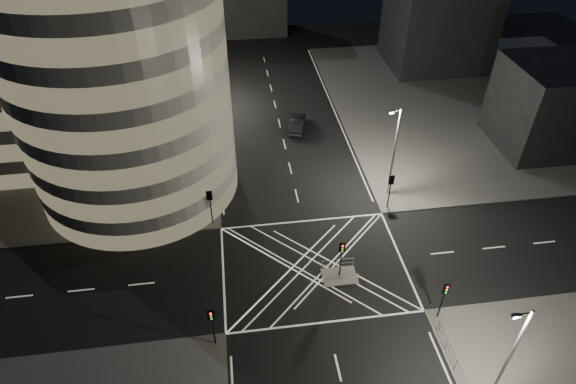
{
  "coord_description": "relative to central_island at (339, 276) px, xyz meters",
  "views": [
    {
      "loc": [
        -6.23,
        -28.59,
        32.01
      ],
      "look_at": [
        -1.33,
        7.07,
        3.0
      ],
      "focal_mm": 30.0,
      "sensor_mm": 36.0,
      "label": 1
    }
  ],
  "objects": [
    {
      "name": "office_block_rear",
      "position": [
        -24.0,
        43.5,
        11.07
      ],
      "size": [
        24.0,
        16.0,
        22.0
      ],
      "primitive_type": "cube",
      "color": "gray",
      "rests_on": "sidewalk_far_left"
    },
    {
      "name": "building_right_near",
      "position": [
        28.0,
        17.5,
        5.08
      ],
      "size": [
        10.0,
        10.0,
        10.0
      ],
      "primitive_type": "cube",
      "color": "black",
      "rests_on": "sidewalk_far_right"
    },
    {
      "name": "traffic_signal_nl",
      "position": [
        -10.8,
        -5.3,
        2.84
      ],
      "size": [
        0.55,
        0.22,
        4.0
      ],
      "color": "black",
      "rests_on": "sidewalk_near_left"
    },
    {
      "name": "traffic_signal_nr",
      "position": [
        6.8,
        -5.3,
        2.84
      ],
      "size": [
        0.55,
        0.22,
        4.0
      ],
      "color": "black",
      "rests_on": "sidewalk_near_right"
    },
    {
      "name": "tree_d",
      "position": [
        -12.5,
        28.5,
        4.5
      ],
      "size": [
        4.55,
        4.55,
        7.05
      ],
      "color": "black",
      "rests_on": "sidewalk_far_left"
    },
    {
      "name": "tree_c",
      "position": [
        -12.5,
        22.5,
        4.5
      ],
      "size": [
        4.51,
        4.51,
        7.03
      ],
      "color": "black",
      "rests_on": "sidewalk_far_left"
    },
    {
      "name": "street_lamp_left_near",
      "position": [
        -11.44,
        13.5,
        5.47
      ],
      "size": [
        1.25,
        0.25,
        10.0
      ],
      "color": "slate",
      "rests_on": "sidewalk_far_left"
    },
    {
      "name": "street_lamp_left_far",
      "position": [
        -11.44,
        31.5,
        5.47
      ],
      "size": [
        1.25,
        0.25,
        10.0
      ],
      "color": "slate",
      "rests_on": "sidewalk_far_left"
    },
    {
      "name": "central_island",
      "position": [
        0.0,
        0.0,
        0.0
      ],
      "size": [
        3.0,
        2.0,
        0.15
      ],
      "primitive_type": "cube",
      "color": "slate",
      "rests_on": "ground"
    },
    {
      "name": "ground",
      "position": [
        -2.0,
        1.5,
        -0.07
      ],
      "size": [
        120.0,
        120.0,
        0.0
      ],
      "primitive_type": "plane",
      "color": "black",
      "rests_on": "ground"
    },
    {
      "name": "tree_e",
      "position": [
        -12.5,
        34.5,
        3.72
      ],
      "size": [
        3.65,
        3.65,
        5.75
      ],
      "color": "black",
      "rests_on": "sidewalk_far_left"
    },
    {
      "name": "street_lamp_right_near",
      "position": [
        7.44,
        -12.5,
        5.47
      ],
      "size": [
        1.25,
        0.25,
        10.0
      ],
      "color": "slate",
      "rests_on": "sidewalk_near_right"
    },
    {
      "name": "traffic_signal_fr",
      "position": [
        6.8,
        8.3,
        2.84
      ],
      "size": [
        0.55,
        0.22,
        4.0
      ],
      "color": "black",
      "rests_on": "sidewalk_far_right"
    },
    {
      "name": "railing_near_right",
      "position": [
        6.3,
        -10.65,
        0.62
      ],
      "size": [
        0.06,
        11.7,
        1.1
      ],
      "primitive_type": "cube",
      "color": "slate",
      "rests_on": "sidewalk_near_right"
    },
    {
      "name": "sidewalk_far_right",
      "position": [
        27.0,
        28.5,
        0.0
      ],
      "size": [
        42.0,
        42.0,
        0.15
      ],
      "primitive_type": "cube",
      "color": "#484644",
      "rests_on": "ground"
    },
    {
      "name": "tree_b",
      "position": [
        -12.5,
        16.5,
        4.74
      ],
      "size": [
        3.99,
        3.99,
        6.98
      ],
      "color": "black",
      "rests_on": "sidewalk_far_left"
    },
    {
      "name": "office_tower_curved",
      "position": [
        -22.74,
        20.24,
        12.58
      ],
      "size": [
        30.0,
        29.0,
        27.2
      ],
      "color": "gray",
      "rests_on": "sidewalk_far_left"
    },
    {
      "name": "tree_a",
      "position": [
        -12.5,
        10.5,
        4.64
      ],
      "size": [
        5.06,
        5.06,
        7.48
      ],
      "color": "black",
      "rests_on": "sidewalk_far_left"
    },
    {
      "name": "street_lamp_right_far",
      "position": [
        7.44,
        10.5,
        5.47
      ],
      "size": [
        1.25,
        0.25,
        10.0
      ],
      "color": "slate",
      "rests_on": "sidewalk_far_right"
    },
    {
      "name": "sedan",
      "position": [
        0.03,
        24.65,
        0.77
      ],
      "size": [
        3.06,
        5.43,
        1.69
      ],
      "primitive_type": "imported",
      "rotation": [
        0.0,
        0.0,
        2.88
      ],
      "color": "black",
      "rests_on": "ground"
    },
    {
      "name": "building_right_far",
      "position": [
        24.0,
        41.5,
        7.58
      ],
      "size": [
        14.0,
        12.0,
        15.0
      ],
      "primitive_type": "cube",
      "color": "black",
      "rests_on": "sidewalk_far_right"
    },
    {
      "name": "railing_island_south",
      "position": [
        0.0,
        -0.9,
        0.62
      ],
      "size": [
        2.8,
        0.06,
        1.1
      ],
      "primitive_type": "cube",
      "color": "slate",
      "rests_on": "central_island"
    },
    {
      "name": "traffic_signal_island",
      "position": [
        0.0,
        0.0,
        2.84
      ],
      "size": [
        0.55,
        0.22,
        4.0
      ],
      "color": "black",
      "rests_on": "central_island"
    },
    {
      "name": "sidewalk_far_left",
      "position": [
        -31.0,
        28.5,
        0.0
      ],
      "size": [
        42.0,
        42.0,
        0.15
      ],
      "primitive_type": "cube",
      "color": "#484644",
      "rests_on": "ground"
    },
    {
      "name": "traffic_signal_fl",
      "position": [
        -10.8,
        8.3,
        2.84
      ],
      "size": [
        0.55,
        0.22,
        4.0
      ],
      "color": "black",
      "rests_on": "sidewalk_far_left"
    },
    {
      "name": "railing_island_north",
      "position": [
        0.0,
        0.9,
        0.62
      ],
      "size": [
        2.8,
        0.06,
        1.1
      ],
      "primitive_type": "cube",
      "color": "slate",
      "rests_on": "central_island"
    }
  ]
}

